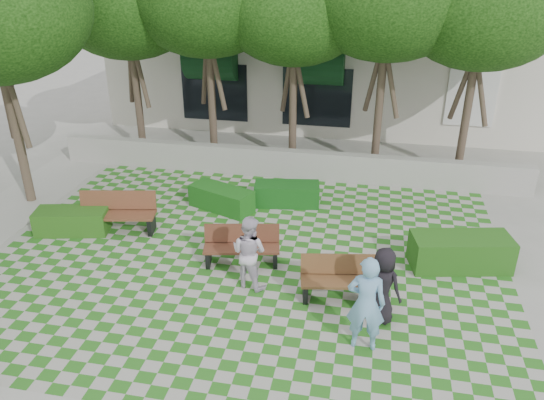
% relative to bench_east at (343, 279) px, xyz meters
% --- Properties ---
extents(ground, '(90.00, 90.00, 0.00)m').
position_rel_bench_east_xyz_m(ground, '(-2.30, 0.01, -0.44)').
color(ground, gray).
rests_on(ground, ground).
extents(lawn, '(12.00, 12.00, 0.00)m').
position_rel_bench_east_xyz_m(lawn, '(-2.30, 1.01, -0.44)').
color(lawn, '#2B721E').
rests_on(lawn, ground).
extents(retaining_wall, '(15.00, 0.36, 0.90)m').
position_rel_bench_east_xyz_m(retaining_wall, '(-2.30, 6.21, 0.01)').
color(retaining_wall, '#9E9B93').
rests_on(retaining_wall, ground).
extents(bench_east, '(1.83, 0.88, 0.92)m').
position_rel_bench_east_xyz_m(bench_east, '(0.00, 0.00, 0.00)').
color(bench_east, brown).
rests_on(bench_east, ground).
extents(bench_mid, '(1.82, 0.91, 0.92)m').
position_rel_bench_east_xyz_m(bench_mid, '(-2.40, 0.89, -0.00)').
color(bench_mid, '#532C1C').
rests_on(bench_mid, ground).
extents(bench_west, '(2.06, 1.01, 1.04)m').
position_rel_bench_east_xyz_m(bench_west, '(-5.94, 1.79, 0.06)').
color(bench_west, brown).
rests_on(bench_west, ground).
extents(hedge_east, '(2.37, 1.33, 0.78)m').
position_rel_bench_east_xyz_m(hedge_east, '(2.57, 1.71, -0.05)').
color(hedge_east, '#1D4D14').
rests_on(hedge_east, ground).
extents(hedge_midright, '(1.92, 0.99, 0.64)m').
position_rel_bench_east_xyz_m(hedge_midright, '(-1.90, 4.18, -0.12)').
color(hedge_midright, '#134816').
rests_on(hedge_midright, ground).
extents(hedge_midleft, '(1.97, 1.36, 0.64)m').
position_rel_bench_east_xyz_m(hedge_midleft, '(-3.66, 3.54, -0.12)').
color(hedge_midleft, '#165015').
rests_on(hedge_midleft, ground).
extents(hedge_west, '(1.93, 1.09, 0.64)m').
position_rel_bench_east_xyz_m(hedge_west, '(-7.06, 1.48, -0.13)').
color(hedge_west, '#215015').
rests_on(hedge_west, ground).
extents(person_blue, '(0.71, 0.47, 1.92)m').
position_rel_bench_east_xyz_m(person_blue, '(0.50, -1.47, 0.52)').
color(person_blue, '#75ABD6').
rests_on(person_blue, ground).
extents(person_dark, '(0.93, 0.83, 1.60)m').
position_rel_bench_east_xyz_m(person_dark, '(0.79, -0.60, 0.36)').
color(person_dark, black).
rests_on(person_dark, ground).
extents(person_white, '(0.97, 0.86, 1.67)m').
position_rel_bench_east_xyz_m(person_white, '(-2.01, 0.05, 0.39)').
color(person_white, silver).
rests_on(person_white, ground).
extents(tree_row, '(17.70, 13.40, 7.41)m').
position_rel_bench_east_xyz_m(tree_row, '(-4.17, 5.96, 4.74)').
color(tree_row, '#47382B').
rests_on(tree_row, ground).
extents(building, '(18.00, 8.92, 5.15)m').
position_rel_bench_east_xyz_m(building, '(-1.37, 14.09, 2.07)').
color(building, beige).
rests_on(building, ground).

